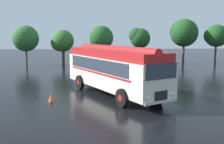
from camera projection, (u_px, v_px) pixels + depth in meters
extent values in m
plane|color=black|center=(126.00, 95.00, 18.47)|extent=(120.00, 120.00, 0.00)
cube|color=silver|center=(113.00, 72.00, 18.56)|extent=(6.85, 10.02, 2.10)
cube|color=red|center=(113.00, 53.00, 18.37)|extent=(6.58, 9.75, 0.56)
cylinder|color=red|center=(113.00, 50.00, 18.33)|extent=(4.94, 8.69, 0.60)
cube|color=#2D3842|center=(126.00, 63.00, 19.38)|extent=(3.74, 7.10, 0.84)
cube|color=#2D3842|center=(96.00, 65.00, 18.08)|extent=(3.74, 7.10, 0.84)
cube|color=red|center=(126.00, 70.00, 19.37)|extent=(3.83, 7.28, 0.12)
cube|color=red|center=(96.00, 73.00, 18.07)|extent=(3.83, 7.28, 0.12)
cube|color=#2D3842|center=(162.00, 71.00, 14.22)|extent=(1.97, 1.05, 0.88)
cube|color=black|center=(161.00, 96.00, 14.41)|extent=(0.83, 0.47, 0.56)
cube|color=silver|center=(161.00, 102.00, 14.44)|extent=(2.15, 1.19, 0.16)
sphere|color=white|center=(173.00, 95.00, 14.87)|extent=(0.22, 0.22, 0.22)
sphere|color=white|center=(148.00, 99.00, 13.95)|extent=(0.22, 0.22, 0.22)
cylinder|color=black|center=(156.00, 93.00, 16.75)|extent=(0.76, 1.10, 1.10)
cylinder|color=red|center=(156.00, 93.00, 16.75)|extent=(0.46, 0.49, 0.39)
cylinder|color=black|center=(122.00, 98.00, 15.42)|extent=(0.76, 1.10, 1.10)
cylinder|color=red|center=(122.00, 98.00, 15.42)|extent=(0.46, 0.49, 0.39)
cylinder|color=black|center=(108.00, 79.00, 21.83)|extent=(0.76, 1.10, 1.10)
cylinder|color=red|center=(108.00, 79.00, 21.83)|extent=(0.46, 0.49, 0.39)
cylinder|color=black|center=(80.00, 82.00, 20.49)|extent=(0.76, 1.10, 1.10)
cylinder|color=red|center=(80.00, 82.00, 20.49)|extent=(0.46, 0.49, 0.39)
cube|color=navy|center=(93.00, 65.00, 31.22)|extent=(1.83, 4.25, 0.70)
cube|color=navy|center=(93.00, 59.00, 31.27)|extent=(1.56, 2.23, 0.64)
cube|color=#2D3842|center=(99.00, 59.00, 31.35)|extent=(0.08, 1.93, 0.50)
cube|color=#2D3842|center=(87.00, 59.00, 31.20)|extent=(0.08, 1.93, 0.50)
cylinder|color=black|center=(101.00, 69.00, 30.07)|extent=(0.22, 0.65, 0.64)
cylinder|color=black|center=(86.00, 69.00, 29.91)|extent=(0.22, 0.65, 0.64)
cylinder|color=black|center=(100.00, 66.00, 32.64)|extent=(0.22, 0.65, 0.64)
cylinder|color=black|center=(86.00, 66.00, 32.47)|extent=(0.22, 0.65, 0.64)
cube|color=maroon|center=(115.00, 64.00, 32.16)|extent=(2.12, 4.35, 0.70)
cube|color=maroon|center=(114.00, 58.00, 32.21)|extent=(1.71, 2.33, 0.64)
cube|color=#2D3842|center=(121.00, 58.00, 32.33)|extent=(0.22, 1.92, 0.50)
cube|color=#2D3842|center=(108.00, 58.00, 32.08)|extent=(0.22, 1.92, 0.50)
cylinder|color=black|center=(124.00, 68.00, 31.08)|extent=(0.26, 0.66, 0.64)
cylinder|color=black|center=(109.00, 68.00, 30.79)|extent=(0.26, 0.66, 0.64)
cylinder|color=black|center=(120.00, 65.00, 33.62)|extent=(0.26, 0.66, 0.64)
cylinder|color=black|center=(106.00, 66.00, 33.33)|extent=(0.26, 0.66, 0.64)
cube|color=silver|center=(140.00, 64.00, 31.68)|extent=(2.21, 4.38, 0.70)
cube|color=silver|center=(140.00, 59.00, 31.74)|extent=(1.76, 2.35, 0.64)
cube|color=#2D3842|center=(146.00, 59.00, 31.69)|extent=(0.27, 1.92, 0.50)
cube|color=#2D3842|center=(134.00, 59.00, 31.78)|extent=(0.27, 1.92, 0.50)
cylinder|color=black|center=(148.00, 69.00, 30.39)|extent=(0.28, 0.66, 0.64)
cylinder|color=black|center=(133.00, 69.00, 30.50)|extent=(0.28, 0.66, 0.64)
cylinder|color=black|center=(147.00, 66.00, 32.96)|extent=(0.28, 0.66, 0.64)
cylinder|color=black|center=(133.00, 66.00, 33.07)|extent=(0.28, 0.66, 0.64)
cube|color=#B7BABF|center=(164.00, 64.00, 31.64)|extent=(2.25, 4.39, 0.70)
cube|color=#B7BABF|center=(164.00, 59.00, 31.70)|extent=(1.78, 2.37, 0.64)
cube|color=#2D3842|center=(171.00, 59.00, 31.64)|extent=(0.28, 1.92, 0.50)
cube|color=#2D3842|center=(158.00, 59.00, 31.75)|extent=(0.28, 1.92, 0.50)
cylinder|color=black|center=(173.00, 69.00, 30.35)|extent=(0.28, 0.66, 0.64)
cylinder|color=black|center=(158.00, 69.00, 30.47)|extent=(0.28, 0.66, 0.64)
cylinder|color=black|center=(170.00, 66.00, 32.92)|extent=(0.28, 0.66, 0.64)
cylinder|color=black|center=(156.00, 66.00, 33.04)|extent=(0.28, 0.66, 0.64)
cylinder|color=#4C3823|center=(27.00, 57.00, 36.12)|extent=(0.24, 0.24, 2.37)
sphere|color=#2D662D|center=(26.00, 38.00, 35.76)|extent=(3.57, 3.57, 3.57)
sphere|color=#2D662D|center=(22.00, 40.00, 35.94)|extent=(2.17, 2.17, 2.17)
cylinder|color=#4C3823|center=(63.00, 57.00, 37.09)|extent=(0.40, 0.40, 2.22)
sphere|color=#336B28|center=(63.00, 41.00, 36.77)|extent=(3.09, 3.09, 3.09)
sphere|color=#336B28|center=(60.00, 43.00, 36.63)|extent=(2.44, 2.44, 2.44)
cylinder|color=#4C3823|center=(101.00, 56.00, 36.92)|extent=(0.30, 0.30, 2.53)
sphere|color=#235623|center=(101.00, 38.00, 36.56)|extent=(3.37, 3.37, 3.37)
sphere|color=#235623|center=(99.00, 35.00, 36.77)|extent=(2.06, 2.06, 2.06)
cylinder|color=#4C3823|center=(140.00, 55.00, 38.47)|extent=(0.35, 0.35, 2.62)
sphere|color=#1E4C1E|center=(140.00, 38.00, 38.13)|extent=(2.91, 2.91, 2.91)
sphere|color=#1E4C1E|center=(136.00, 35.00, 38.03)|extent=(2.22, 2.22, 2.22)
cylinder|color=#4C3823|center=(183.00, 53.00, 38.47)|extent=(0.32, 0.32, 2.98)
sphere|color=#1E4C1E|center=(184.00, 33.00, 38.04)|extent=(4.03, 4.03, 4.03)
sphere|color=#1E4C1E|center=(181.00, 32.00, 38.13)|extent=(3.22, 3.22, 3.22)
cylinder|color=#4C3823|center=(215.00, 54.00, 38.29)|extent=(0.28, 0.28, 2.85)
sphere|color=#1E4C1E|center=(216.00, 36.00, 37.92)|extent=(3.26, 3.26, 3.26)
sphere|color=#1E4C1E|center=(212.00, 36.00, 37.94)|extent=(2.46, 2.46, 2.46)
cone|color=orange|center=(51.00, 97.00, 16.71)|extent=(0.36, 0.36, 0.55)
cylinder|color=black|center=(168.00, 107.00, 15.57)|extent=(1.62, 1.62, 0.01)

